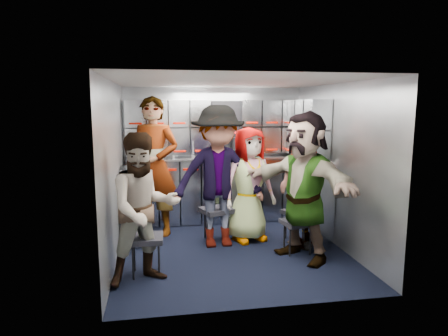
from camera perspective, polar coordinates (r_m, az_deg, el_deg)
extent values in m
plane|color=black|center=(5.19, 1.02, -11.60)|extent=(3.00, 3.00, 0.00)
cube|color=#989EA6|center=(6.39, -1.46, 2.00)|extent=(2.80, 0.04, 2.10)
cube|color=#989EA6|center=(4.86, -15.38, -0.51)|extent=(0.04, 3.00, 2.10)
cube|color=#989EA6|center=(5.36, 15.92, 0.32)|extent=(0.04, 3.00, 2.10)
cube|color=silver|center=(4.87, 1.09, 12.22)|extent=(2.80, 3.00, 0.02)
cube|color=#969CA5|center=(6.27, -1.16, -3.26)|extent=(2.68, 0.38, 0.99)
cube|color=#969CA5|center=(5.50, -12.40, -5.21)|extent=(0.38, 0.76, 0.99)
cube|color=#ADB0B4|center=(6.19, -1.18, 1.45)|extent=(2.68, 0.42, 0.03)
cube|color=#969CA5|center=(6.20, -1.27, 5.88)|extent=(2.68, 0.28, 0.82)
cube|color=#969CA5|center=(5.89, 11.85, 5.53)|extent=(0.28, 1.00, 0.82)
cube|color=#969CA5|center=(5.94, 11.90, -4.10)|extent=(0.28, 1.20, 1.00)
cube|color=#B80E00|center=(6.01, -0.89, -0.07)|extent=(2.60, 0.02, 0.03)
cube|color=black|center=(4.43, -11.11, -9.88)|extent=(0.38, 0.36, 0.06)
cylinder|color=black|center=(4.41, -12.85, -13.00)|extent=(0.02, 0.02, 0.38)
cylinder|color=black|center=(4.40, -9.27, -12.93)|extent=(0.02, 0.02, 0.38)
cylinder|color=black|center=(4.62, -12.70, -11.94)|extent=(0.02, 0.02, 0.38)
cylinder|color=black|center=(4.61, -9.30, -11.87)|extent=(0.02, 0.02, 0.38)
cube|color=black|center=(5.41, -1.11, -6.06)|extent=(0.48, 0.47, 0.06)
cylinder|color=black|center=(5.34, -2.41, -8.74)|extent=(0.02, 0.02, 0.40)
cylinder|color=black|center=(5.38, 0.59, -8.59)|extent=(0.02, 0.02, 0.40)
cylinder|color=black|center=(5.57, -2.73, -7.99)|extent=(0.02, 0.02, 0.40)
cylinder|color=black|center=(5.60, 0.15, -7.86)|extent=(0.02, 0.02, 0.40)
cube|color=black|center=(5.63, 3.11, -5.87)|extent=(0.41, 0.39, 0.05)
cylinder|color=black|center=(5.56, 2.04, -8.21)|extent=(0.02, 0.02, 0.36)
cylinder|color=black|center=(5.61, 4.62, -8.06)|extent=(0.02, 0.02, 0.36)
cylinder|color=black|center=(5.76, 1.60, -7.58)|extent=(0.02, 0.02, 0.36)
cylinder|color=black|center=(5.82, 4.08, -7.45)|extent=(0.02, 0.02, 0.36)
cube|color=black|center=(5.50, 10.58, -6.24)|extent=(0.46, 0.45, 0.06)
cylinder|color=black|center=(5.42, 9.61, -8.74)|extent=(0.02, 0.02, 0.38)
cylinder|color=black|center=(5.51, 12.22, -8.52)|extent=(0.02, 0.02, 0.38)
cylinder|color=black|center=(5.62, 8.85, -8.06)|extent=(0.02, 0.02, 0.38)
cylinder|color=black|center=(5.71, 11.38, -7.87)|extent=(0.02, 0.02, 0.38)
cube|color=black|center=(5.06, 10.45, -7.66)|extent=(0.41, 0.39, 0.06)
cylinder|color=black|center=(4.98, 9.41, -10.35)|extent=(0.02, 0.02, 0.37)
cylinder|color=black|center=(5.07, 12.22, -10.09)|extent=(0.02, 0.02, 0.37)
cylinder|color=black|center=(5.18, 8.60, -9.57)|extent=(0.02, 0.02, 0.37)
cylinder|color=black|center=(5.27, 11.31, -9.34)|extent=(0.02, 0.02, 0.37)
imported|color=black|center=(5.66, -9.98, 0.21)|extent=(0.83, 0.69, 1.95)
imported|color=black|center=(4.15, -11.32, -5.76)|extent=(0.91, 0.80, 1.56)
imported|color=black|center=(5.13, -0.82, -1.25)|extent=(1.20, 0.71, 1.83)
imported|color=black|center=(5.37, 3.56, -2.37)|extent=(0.86, 0.69, 1.54)
imported|color=black|center=(5.25, 11.39, -2.33)|extent=(1.00, 0.88, 1.62)
imported|color=black|center=(4.78, 11.36, -2.56)|extent=(1.24, 1.69, 1.77)
cylinder|color=white|center=(6.08, -4.47, 2.65)|extent=(0.06, 0.06, 0.26)
cylinder|color=white|center=(6.06, -7.29, 2.68)|extent=(0.06, 0.06, 0.28)
cylinder|color=white|center=(6.20, 2.89, 2.76)|extent=(0.06, 0.06, 0.25)
cylinder|color=tan|center=(6.05, -9.24, 1.80)|extent=(0.08, 0.08, 0.10)
cylinder|color=tan|center=(6.21, 3.57, 2.11)|extent=(0.08, 0.08, 0.11)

